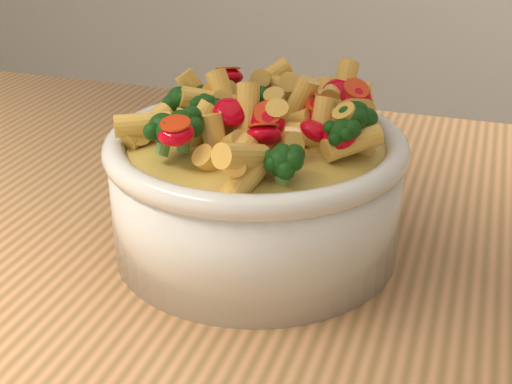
% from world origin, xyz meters
% --- Properties ---
extents(table, '(1.20, 0.80, 0.90)m').
position_xyz_m(table, '(0.00, 0.00, 0.80)').
color(table, tan).
rests_on(table, ground).
extents(serving_bowl, '(0.24, 0.24, 0.10)m').
position_xyz_m(serving_bowl, '(0.00, 0.03, 0.95)').
color(serving_bowl, silver).
rests_on(serving_bowl, table).
extents(pasta_salad, '(0.19, 0.19, 0.04)m').
position_xyz_m(pasta_salad, '(0.00, 0.03, 1.01)').
color(pasta_salad, gold).
rests_on(pasta_salad, serving_bowl).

